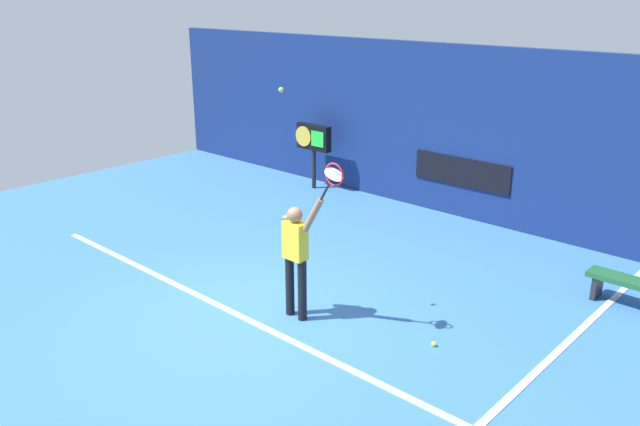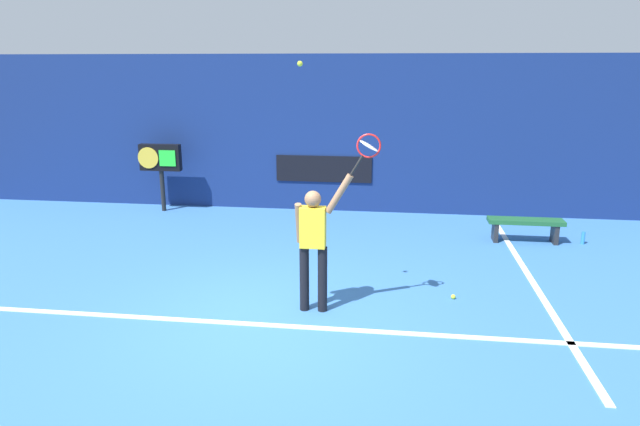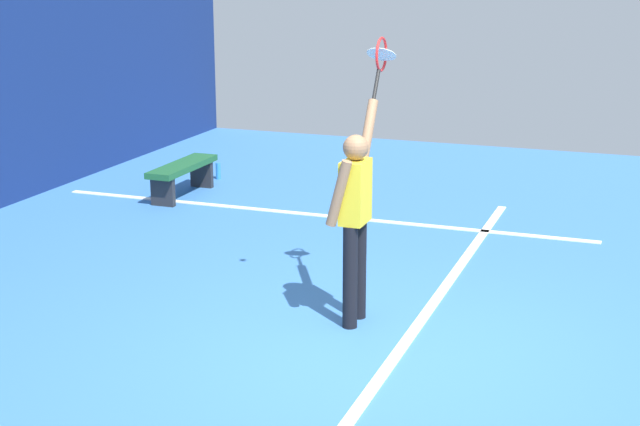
% 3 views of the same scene
% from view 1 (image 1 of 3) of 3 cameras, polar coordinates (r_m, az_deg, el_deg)
% --- Properties ---
extents(ground_plane, '(18.00, 18.00, 0.00)m').
position_cam_1_polar(ground_plane, '(9.70, -6.06, -8.82)').
color(ground_plane, '#3870B2').
extents(back_wall, '(18.00, 0.20, 3.53)m').
position_cam_1_polar(back_wall, '(13.57, 12.89, 6.87)').
color(back_wall, navy).
rests_on(back_wall, ground_plane).
extents(sponsor_banner_center, '(2.20, 0.03, 0.60)m').
position_cam_1_polar(sponsor_banner_center, '(13.65, 12.40, 3.57)').
color(sponsor_banner_center, black).
extents(court_baseline, '(10.00, 0.10, 0.01)m').
position_cam_1_polar(court_baseline, '(9.60, -6.85, -9.14)').
color(court_baseline, white).
rests_on(court_baseline, ground_plane).
extents(court_sideline, '(0.10, 7.00, 0.01)m').
position_cam_1_polar(court_sideline, '(9.26, 20.29, -11.44)').
color(court_sideline, white).
rests_on(court_sideline, ground_plane).
extents(tennis_player, '(0.78, 0.31, 1.93)m').
position_cam_1_polar(tennis_player, '(9.14, -2.14, -3.54)').
color(tennis_player, black).
rests_on(tennis_player, ground_plane).
extents(tennis_racket, '(0.45, 0.27, 0.61)m').
position_cam_1_polar(tennis_racket, '(8.28, 1.16, 3.24)').
color(tennis_racket, black).
extents(tennis_ball, '(0.07, 0.07, 0.07)m').
position_cam_1_polar(tennis_ball, '(8.57, -3.47, 10.83)').
color(tennis_ball, '#CCE033').
extents(scoreboard_clock, '(0.96, 0.20, 1.55)m').
position_cam_1_polar(scoreboard_clock, '(15.31, -0.58, 6.50)').
color(scoreboard_clock, black).
rests_on(scoreboard_clock, ground_plane).
extents(court_bench, '(1.40, 0.36, 0.45)m').
position_cam_1_polar(court_bench, '(10.73, 26.16, -5.96)').
color(court_bench, '#1E592D').
rests_on(court_bench, ground_plane).
extents(spare_ball, '(0.07, 0.07, 0.07)m').
position_cam_1_polar(spare_ball, '(8.95, 10.05, -11.35)').
color(spare_ball, '#CCE033').
rests_on(spare_ball, ground_plane).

